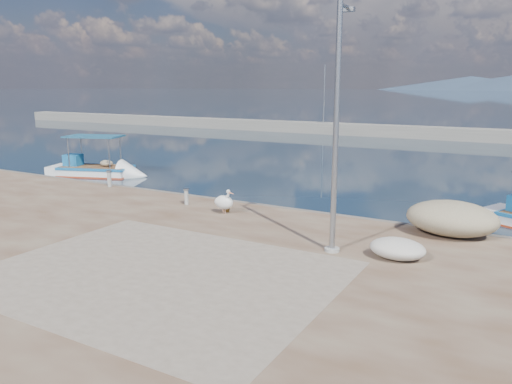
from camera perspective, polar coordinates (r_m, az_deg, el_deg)
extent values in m
plane|color=#162635|center=(16.30, -6.68, -6.92)|extent=(1400.00, 1400.00, 0.00)
cube|color=#523523|center=(12.29, -23.96, -13.23)|extent=(44.00, 22.00, 0.50)
cube|color=gray|center=(13.35, -10.94, -9.14)|extent=(9.00, 7.00, 0.01)
cube|color=gray|center=(53.37, 19.77, 6.36)|extent=(120.00, 2.20, 1.20)
cylinder|color=gray|center=(56.51, 7.78, 10.69)|extent=(0.16, 0.16, 7.00)
cone|color=#28384C|center=(667.09, 23.38, 11.37)|extent=(220.00, 220.00, 16.00)
cube|color=white|center=(31.30, -17.77, 1.93)|extent=(6.10, 3.67, 0.95)
cube|color=#165D95|center=(31.23, -17.82, 2.70)|extent=(4.59, 3.20, 0.14)
cube|color=#982D12|center=(31.31, -17.77, 1.83)|extent=(4.58, 3.18, 0.12)
cube|color=#165D95|center=(31.89, -20.16, 3.45)|extent=(1.14, 1.14, 0.70)
cube|color=navy|center=(31.00, -18.04, 6.07)|extent=(3.60, 2.74, 0.08)
cylinder|color=tan|center=(19.06, -3.78, -2.10)|extent=(0.03, 0.03, 0.25)
cylinder|color=tan|center=(18.96, -3.55, -2.17)|extent=(0.03, 0.03, 0.25)
ellipsoid|color=silver|center=(18.93, -3.68, -1.19)|extent=(0.86, 0.68, 0.53)
cylinder|color=silver|center=(18.70, -3.25, -0.51)|extent=(0.20, 0.15, 0.46)
sphere|color=silver|center=(18.63, -3.19, 0.06)|extent=(0.15, 0.15, 0.15)
cone|color=#ED835C|center=(18.50, -2.84, -0.14)|extent=(0.37, 0.19, 0.11)
cylinder|color=gray|center=(14.25, 9.12, 6.76)|extent=(0.16, 0.16, 7.00)
cylinder|color=gray|center=(14.96, 8.68, -6.51)|extent=(0.44, 0.44, 0.10)
cube|color=gray|center=(14.94, 10.51, 19.83)|extent=(0.35, 0.18, 0.12)
cylinder|color=gray|center=(20.56, -7.96, -0.57)|extent=(0.16, 0.16, 0.64)
cylinder|color=gray|center=(20.50, -7.99, 0.30)|extent=(0.22, 0.22, 0.05)
cylinder|color=gray|center=(24.98, -16.42, 1.44)|extent=(0.20, 0.20, 0.76)
cylinder|color=gray|center=(24.92, -16.47, 2.30)|extent=(0.26, 0.26, 0.07)
imported|color=#33722D|center=(19.24, -3.34, -1.50)|extent=(0.56, 0.51, 0.54)
ellipsoid|color=tan|center=(17.39, 21.47, -2.82)|extent=(2.88, 2.06, 1.13)
ellipsoid|color=beige|center=(14.66, 15.86, -6.25)|extent=(1.56, 1.17, 0.59)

